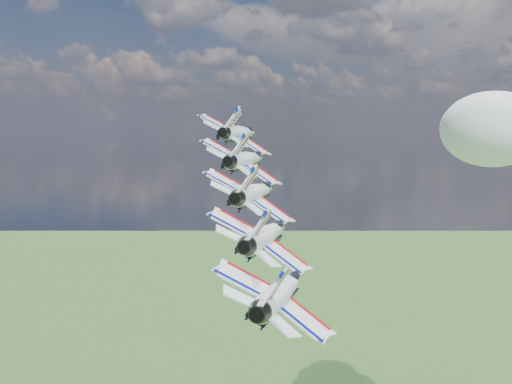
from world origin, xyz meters
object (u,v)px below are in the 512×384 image
Objects in this scene: jet_1 at (247,159)px; jet_4 at (282,290)px; jet_0 at (240,133)px; jet_3 at (267,234)px; jet_2 at (256,192)px.

jet_4 is (21.42, -23.37, -11.20)m from jet_1.
jet_0 is 33.62m from jet_3.
jet_0 is 22.41m from jet_2.
jet_3 is 1.00× the size of jet_4.
jet_0 is 44.83m from jet_4.
jet_3 reaches higher than jet_4.
jet_1 is 22.41m from jet_3.
jet_2 reaches higher than jet_3.
jet_4 is at bearing -66.69° from jet_0.
jet_1 is at bearing 113.31° from jet_3.
jet_0 is 1.00× the size of jet_1.
jet_2 is at bearing 113.31° from jet_4.
jet_2 is (7.14, -7.79, -3.73)m from jet_1.
jet_0 reaches higher than jet_3.
jet_2 is at bearing -66.69° from jet_1.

